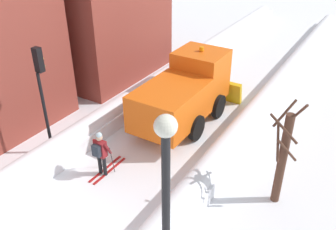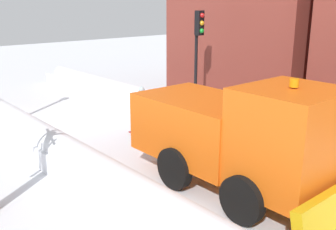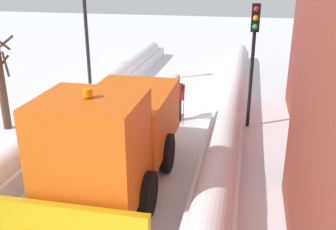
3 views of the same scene
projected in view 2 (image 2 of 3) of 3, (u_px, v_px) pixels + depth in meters
ground_plane at (297, 219)px, 8.81m from camera, size 80.00×80.00×0.00m
plow_truck at (239, 136)px, 9.75m from camera, size 3.20×5.98×3.12m
skier at (142, 109)px, 13.95m from camera, size 0.62×1.80×1.81m
traffic_light_pole at (198, 46)px, 14.94m from camera, size 0.28×0.42×4.34m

